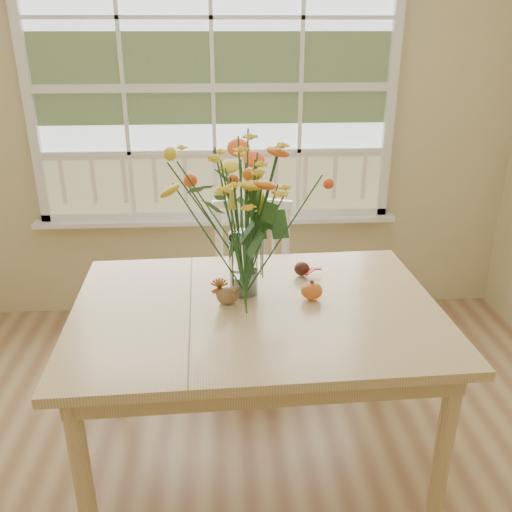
{
  "coord_description": "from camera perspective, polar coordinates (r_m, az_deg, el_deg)",
  "views": [
    {
      "loc": [
        0.05,
        -1.29,
        1.9
      ],
      "look_at": [
        0.17,
        0.73,
        1.04
      ],
      "focal_mm": 38.0,
      "sensor_mm": 36.0,
      "label": 1
    }
  ],
  "objects": [
    {
      "name": "window",
      "position": [
        3.53,
        -4.54,
        16.94
      ],
      "size": [
        2.42,
        0.12,
        1.74
      ],
      "color": "silver",
      "rests_on": "wall_back"
    },
    {
      "name": "windsor_chair",
      "position": [
        3.17,
        -0.4,
        -2.37
      ],
      "size": [
        0.48,
        0.46,
        0.97
      ],
      "rotation": [
        0.0,
        0.0,
        -0.07
      ],
      "color": "white",
      "rests_on": "floor"
    },
    {
      "name": "dining_table",
      "position": [
        2.32,
        0.03,
        -7.31
      ],
      "size": [
        1.57,
        1.15,
        0.82
      ],
      "rotation": [
        0.0,
        0.0,
        0.04
      ],
      "color": "tan",
      "rests_on": "floor"
    },
    {
      "name": "wall_back",
      "position": [
        3.59,
        -4.44,
        14.12
      ],
      "size": [
        4.0,
        0.02,
        2.7
      ],
      "primitive_type": "cube",
      "color": "beige",
      "rests_on": "floor"
    },
    {
      "name": "turkey_figurine",
      "position": [
        2.26,
        -3.02,
        -4.24
      ],
      "size": [
        0.09,
        0.07,
        0.12
      ],
      "rotation": [
        0.0,
        0.0,
        0.01
      ],
      "color": "#CCB78C",
      "rests_on": "dining_table"
    },
    {
      "name": "dark_gourd",
      "position": [
        2.54,
        4.84,
        -1.41
      ],
      "size": [
        0.13,
        0.09,
        0.07
      ],
      "color": "#38160F",
      "rests_on": "dining_table"
    },
    {
      "name": "flower_vase",
      "position": [
        2.23,
        -1.39,
        5.74
      ],
      "size": [
        0.58,
        0.58,
        0.69
      ],
      "color": "white",
      "rests_on": "dining_table"
    },
    {
      "name": "pumpkin",
      "position": [
        2.33,
        5.88,
        -3.75
      ],
      "size": [
        0.09,
        0.09,
        0.07
      ],
      "primitive_type": "ellipsoid",
      "color": "#CB5517",
      "rests_on": "dining_table"
    }
  ]
}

